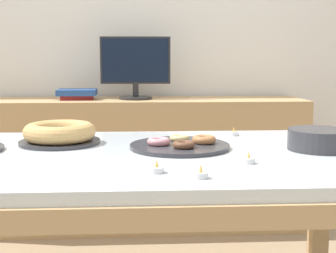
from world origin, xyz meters
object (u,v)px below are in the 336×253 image
tealight_near_front (235,133)px  book_stack (78,94)px  cake_golden_bundt (61,134)px  plate_stack (321,139)px  tealight_centre (159,169)px  tealight_right_edge (203,174)px  tealight_left_edge (250,160)px  computer_monitor (136,68)px  pastry_platter (182,145)px

tealight_near_front → book_stack: bearing=126.0°
cake_golden_bundt → tealight_near_front: (0.66, 0.14, -0.03)m
plate_stack → tealight_centre: 0.63m
tealight_near_front → tealight_right_edge: (-0.21, -0.66, 0.00)m
book_stack → cake_golden_bundt: book_stack is taller
tealight_near_front → tealight_left_edge: size_ratio=1.00×
tealight_near_front → tealight_centre: bearing=-118.7°
tealight_centre → tealight_right_edge: (0.11, -0.06, 0.00)m
plate_stack → tealight_right_edge: bearing=-141.4°
plate_stack → tealight_left_edge: plate_stack is taller
plate_stack → tealight_centre: bearing=-152.4°
tealight_centre → tealight_left_edge: 0.29m
plate_stack → tealight_centre: plate_stack is taller
plate_stack → tealight_right_edge: 0.57m
computer_monitor → plate_stack: computer_monitor is taller
book_stack → plate_stack: 1.67m
computer_monitor → tealight_near_front: (0.40, -1.04, -0.24)m
computer_monitor → tealight_left_edge: bearing=-77.2°
tealight_centre → book_stack: bearing=104.7°
cake_golden_bundt → tealight_right_edge: 0.69m
cake_golden_bundt → tealight_right_edge: (0.45, -0.52, -0.03)m
tealight_centre → tealight_right_edge: bearing=-29.9°
pastry_platter → tealight_left_edge: bearing=-53.8°
plate_stack → tealight_near_front: 0.38m
plate_stack → tealight_left_edge: (-0.28, -0.19, -0.02)m
book_stack → tealight_near_front: 1.29m
computer_monitor → tealight_centre: (0.08, -1.64, -0.24)m
cake_golden_bundt → tealight_left_edge: size_ratio=7.25×
tealight_centre → tealight_left_edge: bearing=20.2°
cake_golden_bundt → tealight_centre: size_ratio=7.25×
computer_monitor → tealight_left_edge: (0.35, -1.54, -0.24)m
tealight_centre → computer_monitor: bearing=92.7°
pastry_platter → tealight_left_edge: pastry_platter is taller
book_stack → tealight_near_front: book_stack is taller
tealight_right_edge → tealight_left_edge: bearing=45.4°
cake_golden_bundt → plate_stack: (0.89, -0.16, -0.00)m
pastry_platter → plate_stack: plate_stack is taller
computer_monitor → pastry_platter: computer_monitor is taller
book_stack → pastry_platter: size_ratio=0.68×
computer_monitor → tealight_right_edge: bearing=-83.7°
book_stack → pastry_platter: 1.40m
tealight_right_edge → tealight_left_edge: same height
computer_monitor → cake_golden_bundt: (-0.26, -1.18, -0.21)m
tealight_right_edge → computer_monitor: bearing=96.3°
cake_golden_bundt → tealight_left_edge: 0.71m
tealight_near_front → tealight_right_edge: bearing=-108.1°
tealight_left_edge → tealight_centre: bearing=-159.8°
tealight_centre → tealight_right_edge: same height
book_stack → cake_golden_bundt: bearing=-85.3°
book_stack → pastry_platter: book_stack is taller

